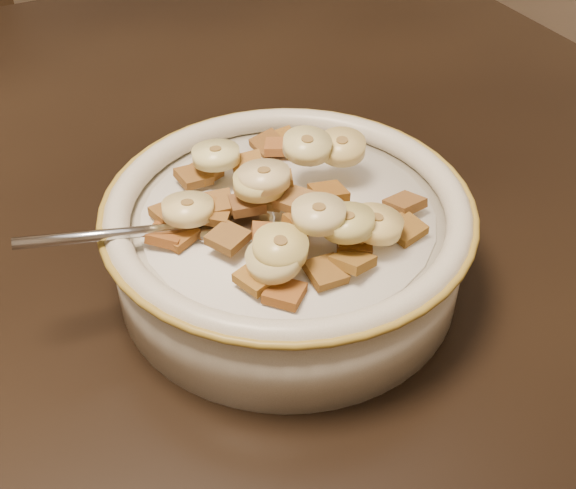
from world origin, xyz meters
TOP-DOWN VIEW (x-y plane):
  - cereal_bowl at (0.26, -0.12)m, footprint 0.22×0.22m
  - milk at (0.26, -0.12)m, footprint 0.19×0.19m
  - spoon at (0.22, -0.11)m, footprint 0.06×0.05m
  - cereal_square_0 at (0.25, -0.07)m, footprint 0.03×0.03m
  - cereal_square_1 at (0.32, -0.15)m, footprint 0.02×0.02m
  - cereal_square_2 at (0.21, -0.13)m, footprint 0.03×0.03m
  - cereal_square_3 at (0.27, -0.18)m, footprint 0.03×0.03m
  - cereal_square_4 at (0.22, -0.06)m, footprint 0.02×0.02m
  - cereal_square_5 at (0.22, -0.18)m, footprint 0.03×0.03m
  - cereal_square_6 at (0.21, -0.11)m, footprint 0.03×0.03m
  - cereal_square_7 at (0.18, -0.11)m, footprint 0.03×0.03m
  - cereal_square_8 at (0.28, -0.16)m, footprint 0.03×0.03m
  - cereal_square_9 at (0.19, -0.11)m, footprint 0.03×0.03m
  - cereal_square_10 at (0.23, -0.06)m, footprint 0.03×0.03m
  - cereal_square_11 at (0.29, -0.06)m, footprint 0.03×0.03m
  - cereal_square_12 at (0.28, -0.17)m, footprint 0.03×0.03m
  - cereal_square_13 at (0.24, -0.12)m, footprint 0.03×0.03m
  - cereal_square_14 at (0.26, -0.13)m, footprint 0.03×0.03m
  - cereal_square_15 at (0.28, -0.13)m, footprint 0.02×0.02m
  - cereal_square_16 at (0.25, -0.18)m, footprint 0.02×0.02m
  - cereal_square_17 at (0.21, -0.17)m, footprint 0.03×0.03m
  - cereal_square_18 at (0.31, -0.17)m, footprint 0.02×0.02m
  - cereal_square_19 at (0.26, -0.11)m, footprint 0.03×0.03m
  - cereal_square_20 at (0.29, -0.05)m, footprint 0.02×0.02m
  - cereal_square_21 at (0.23, -0.15)m, footprint 0.03×0.03m
  - cereal_square_22 at (0.28, -0.16)m, footprint 0.03×0.03m
  - cereal_square_23 at (0.28, -0.05)m, footprint 0.02×0.02m
  - cereal_square_24 at (0.25, -0.15)m, footprint 0.02×0.02m
  - cereal_square_25 at (0.22, -0.10)m, footprint 0.03×0.03m
  - cereal_square_26 at (0.19, -0.09)m, footprint 0.02×0.02m
  - cereal_square_27 at (0.23, -0.12)m, footprint 0.02×0.03m
  - banana_slice_0 at (0.20, -0.10)m, footprint 0.03×0.03m
  - banana_slice_1 at (0.24, -0.06)m, footprint 0.04×0.04m
  - banana_slice_2 at (0.26, -0.16)m, footprint 0.04×0.04m
  - banana_slice_3 at (0.22, -0.17)m, footprint 0.04×0.04m
  - banana_slice_4 at (0.23, -0.17)m, footprint 0.04×0.04m
  - banana_slice_5 at (0.28, -0.10)m, footprint 0.04×0.04m
  - banana_slice_6 at (0.29, -0.17)m, footprint 0.04×0.04m
  - banana_slice_7 at (0.27, -0.17)m, footprint 0.04×0.04m
  - banana_slice_8 at (0.31, -0.10)m, footprint 0.04×0.04m
  - banana_slice_9 at (0.24, -0.12)m, footprint 0.04×0.04m
  - banana_slice_10 at (0.24, -0.12)m, footprint 0.04×0.04m

SIDE VIEW (x-z plane):
  - cereal_bowl at x=0.26m, z-range 0.75..0.80m
  - milk at x=0.26m, z-range 0.80..0.81m
  - spoon at x=0.22m, z-range 0.80..0.81m
  - cereal_square_23 at x=0.28m, z-range 0.80..0.81m
  - cereal_square_5 at x=0.22m, z-range 0.80..0.81m
  - cereal_square_9 at x=0.19m, z-range 0.81..0.81m
  - cereal_square_7 at x=0.18m, z-range 0.80..0.82m
  - cereal_square_20 at x=0.29m, z-range 0.81..0.82m
  - cereal_square_18 at x=0.31m, z-range 0.81..0.82m
  - cereal_square_10 at x=0.23m, z-range 0.81..0.82m
  - cereal_square_16 at x=0.25m, z-range 0.81..0.82m
  - cereal_square_11 at x=0.29m, z-range 0.81..0.82m
  - cereal_square_26 at x=0.19m, z-range 0.81..0.82m
  - cereal_square_4 at x=0.22m, z-range 0.81..0.82m
  - cereal_square_1 at x=0.32m, z-range 0.81..0.82m
  - cereal_square_17 at x=0.21m, z-range 0.81..0.82m
  - cereal_square_12 at x=0.28m, z-range 0.81..0.82m
  - cereal_square_3 at x=0.27m, z-range 0.81..0.82m
  - cereal_square_8 at x=0.28m, z-range 0.81..0.82m
  - cereal_square_22 at x=0.28m, z-range 0.81..0.82m
  - cereal_square_2 at x=0.21m, z-range 0.81..0.82m
  - cereal_square_0 at x=0.25m, z-range 0.81..0.82m
  - cereal_square_6 at x=0.21m, z-range 0.81..0.82m
  - cereal_square_25 at x=0.22m, z-range 0.81..0.82m
  - cereal_square_21 at x=0.23m, z-range 0.82..0.83m
  - banana_slice_0 at x=0.20m, z-range 0.81..0.83m
  - cereal_square_24 at x=0.25m, z-range 0.82..0.83m
  - banana_slice_3 at x=0.22m, z-range 0.81..0.83m
  - cereal_square_27 at x=0.23m, z-range 0.82..0.83m
  - banana_slice_6 at x=0.29m, z-range 0.81..0.83m
  - cereal_square_13 at x=0.24m, z-range 0.82..0.83m
  - cereal_square_15 at x=0.28m, z-range 0.82..0.83m
  - banana_slice_1 at x=0.24m, z-range 0.82..0.83m
  - banana_slice_4 at x=0.23m, z-range 0.82..0.83m
  - cereal_square_19 at x=0.26m, z-range 0.82..0.83m
  - cereal_square_14 at x=0.26m, z-range 0.82..0.83m
  - banana_slice_7 at x=0.27m, z-range 0.82..0.84m
  - banana_slice_8 at x=0.31m, z-range 0.82..0.84m
  - banana_slice_2 at x=0.26m, z-range 0.83..0.84m
  - banana_slice_9 at x=0.24m, z-range 0.83..0.84m
  - banana_slice_5 at x=0.28m, z-range 0.83..0.84m
  - banana_slice_10 at x=0.24m, z-range 0.83..0.85m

